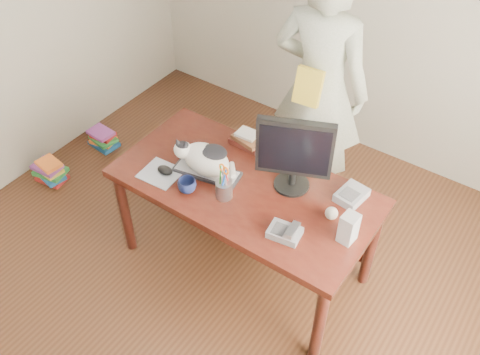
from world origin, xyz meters
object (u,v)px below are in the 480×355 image
Objects in this scene: keyboard at (207,172)px; book_stack at (249,139)px; desk at (252,195)px; book_pile_a at (50,171)px; monitor at (294,152)px; speaker at (349,228)px; baseball at (332,213)px; phone at (285,232)px; person at (319,89)px; book_pile_b at (103,139)px; mouse at (165,170)px; coffee_mug at (187,186)px; cat at (204,158)px; pen_cup at (224,188)px; calculator at (352,195)px.

keyboard is 1.89× the size of book_stack.
book_pile_a is at bearing -170.97° from desk.
monitor reaches higher than speaker.
baseball is at bearing 6.43° from book_pile_a.
person is at bearing 102.03° from phone.
monitor reaches higher than keyboard.
monitor reaches higher than book_pile_a.
desk is 6.20× the size of book_pile_b.
book_pile_b is (-1.52, 0.02, -0.71)m from book_stack.
coffee_mug reaches higher than mouse.
cat is 1.71m from book_pile_b.
monitor is at bearing 102.98° from person.
coffee_mug is (0.21, -0.04, 0.02)m from mouse.
keyboard is 0.23× the size of person.
pen_cup reaches higher than book_pile_a.
monitor is 2.67× the size of speaker.
speaker is 2.50× the size of baseball.
book_pile_b is at bearing 153.82° from cat.
baseball is at bearing 118.55° from person.
calculator is 0.11× the size of person.
phone is 0.49m from calculator.
mouse reaches higher than book_pile_b.
book_pile_a is (-2.44, -0.17, -0.76)m from speaker.
desk is 3.98× the size of cat.
pen_cup reaches higher than desk.
pen_cup is 0.97× the size of book_pile_b.
cat reaches higher than phone.
keyboard is at bearing 5.81° from book_pile_a.
calculator is (0.57, 0.18, 0.17)m from desk.
speaker reaches higher than book_pile_b.
desk is 0.32m from keyboard.
book_pile_a is at bearing 171.44° from phone.
book_pile_b is (-2.29, 0.09, -0.71)m from calculator.
mouse is at bearing -178.04° from monitor.
pen_cup is at bearing 2.58° from mouse.
person reaches higher than phone.
desk is 1.82m from book_pile_b.
phone is (0.45, -0.05, -0.04)m from pen_cup.
book_stack reaches higher than keyboard.
cat is 0.82m from baseball.
monitor is at bearing -18.60° from book_stack.
calculator is (0.83, 0.31, -0.09)m from cat.
pen_cup is 2.27× the size of mouse.
keyboard is 1.67m from book_pile_b.
mouse is 1.04m from baseball.
desk is at bearing 85.42° from person.
cat is 0.90m from calculator.
monitor is at bearing 9.73° from book_pile_a.
speaker is (0.94, 0.01, 0.08)m from keyboard.
phone reaches higher than mouse.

